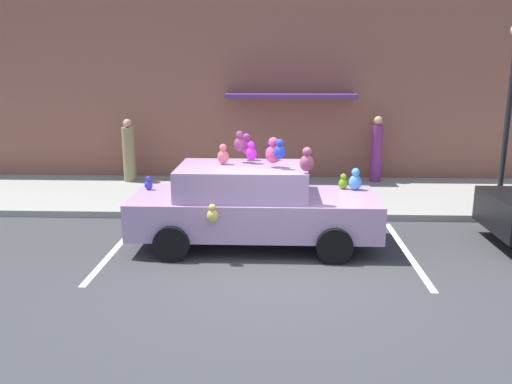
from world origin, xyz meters
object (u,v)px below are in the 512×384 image
object	(u,v)px
teddy_bear_on_sidewalk	(260,191)
pedestrian_walking_past	(129,153)
street_lamp_post	(510,100)
pedestrian_near_shopfront	(376,150)
plush_covered_car	(252,204)

from	to	relation	value
teddy_bear_on_sidewalk	pedestrian_walking_past	world-z (taller)	pedestrian_walking_past
street_lamp_post	pedestrian_walking_past	distance (m)	9.78
pedestrian_near_shopfront	pedestrian_walking_past	bearing A→B (deg)	-177.87
street_lamp_post	pedestrian_walking_past	bearing A→B (deg)	163.53
teddy_bear_on_sidewalk	plush_covered_car	bearing A→B (deg)	-91.96
plush_covered_car	street_lamp_post	distance (m)	6.21
pedestrian_near_shopfront	plush_covered_car	bearing A→B (deg)	-122.38
pedestrian_near_shopfront	pedestrian_walking_past	world-z (taller)	pedestrian_near_shopfront
plush_covered_car	pedestrian_walking_past	xyz separation A→B (m)	(-3.71, 4.90, 0.16)
plush_covered_car	pedestrian_near_shopfront	distance (m)	6.12
plush_covered_car	pedestrian_near_shopfront	xyz separation A→B (m)	(3.27, 5.16, 0.23)
street_lamp_post	pedestrian_walking_past	world-z (taller)	street_lamp_post
street_lamp_post	pedestrian_walking_past	size ratio (longest dim) A/B	2.31
street_lamp_post	pedestrian_near_shopfront	bearing A→B (deg)	126.97
plush_covered_car	pedestrian_walking_past	distance (m)	6.15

